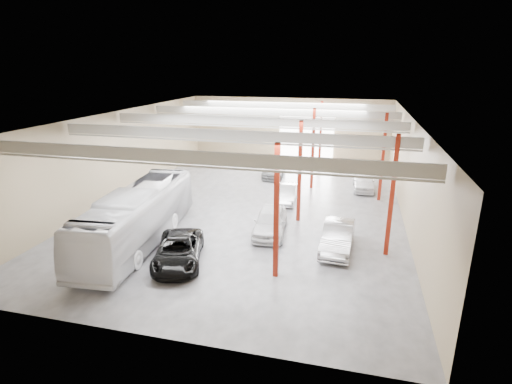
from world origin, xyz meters
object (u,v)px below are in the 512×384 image
at_px(coach_bus, 138,216).
at_px(car_row_a, 270,221).
at_px(black_sedan, 178,251).
at_px(car_row_b, 287,194).
at_px(car_right_near, 338,237).
at_px(car_right_far, 364,181).
at_px(car_row_c, 274,169).

distance_m(coach_bus, car_row_a, 8.23).
bearing_deg(black_sedan, car_row_b, 53.96).
bearing_deg(car_right_near, coach_bus, -168.01).
xyz_separation_m(coach_bus, black_sedan, (3.45, -1.90, -0.97)).
xyz_separation_m(car_row_a, car_right_near, (4.36, -1.37, -0.03)).
bearing_deg(car_right_far, coach_bus, -134.87).
relative_size(coach_bus, car_row_a, 2.50).
bearing_deg(car_row_b, coach_bus, -131.92).
distance_m(car_row_b, car_row_c, 7.70).
distance_m(coach_bus, car_row_c, 17.72).
height_order(black_sedan, car_row_b, black_sedan).
xyz_separation_m(coach_bus, car_row_b, (7.45, 9.73, -1.05)).
xyz_separation_m(car_row_c, car_right_near, (6.94, -15.07, 0.10)).
bearing_deg(car_row_c, car_right_near, -69.75).
relative_size(coach_bus, car_right_far, 2.81).
height_order(car_right_near, car_right_far, car_right_near).
height_order(coach_bus, car_right_near, coach_bus).
relative_size(coach_bus, black_sedan, 2.32).
distance_m(car_row_c, car_right_near, 16.60).
xyz_separation_m(car_row_a, car_row_b, (-0.05, 6.43, -0.17)).
bearing_deg(car_right_near, black_sedan, -152.74).
bearing_deg(car_row_a, car_right_far, 56.87).
bearing_deg(car_row_c, car_row_b, -75.26).
xyz_separation_m(car_row_c, car_right_far, (8.51, -2.40, 0.04)).
distance_m(coach_bus, car_right_far, 19.85).
height_order(black_sedan, car_row_a, car_row_a).
xyz_separation_m(car_right_near, car_right_far, (1.56, 12.67, -0.06)).
height_order(car_row_a, car_row_c, car_row_a).
bearing_deg(car_right_near, car_row_c, 117.49).
relative_size(car_row_a, car_row_b, 1.22).
xyz_separation_m(black_sedan, car_right_near, (8.40, 3.83, 0.07)).
bearing_deg(black_sedan, car_right_far, 41.78).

